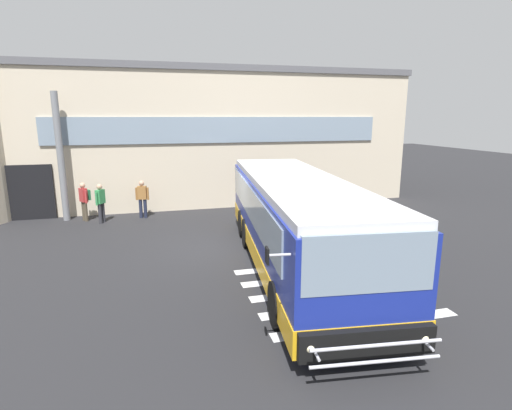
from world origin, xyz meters
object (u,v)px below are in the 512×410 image
Objects in this scene: passenger_by_doorway at (101,201)px; passenger_at_curb_edge at (142,197)px; entry_support_column at (61,158)px; bus_main_foreground at (295,224)px; passenger_near_column at (84,199)px.

passenger_by_doorway and passenger_at_curb_edge have the same top height.
entry_support_column is at bearing 150.22° from passenger_by_doorway.
bus_main_foreground is 8.58m from passenger_at_curb_edge.
passenger_near_column is at bearing 132.73° from bus_main_foreground.
passenger_at_curb_edge is at bearing -2.46° from passenger_near_column.
passenger_near_column is at bearing 141.78° from passenger_by_doorway.
entry_support_column reaches higher than passenger_by_doorway.
passenger_near_column is at bearing 177.54° from passenger_at_curb_edge.
passenger_by_doorway is at bearing -164.83° from passenger_at_curb_edge.
entry_support_column reaches higher than bus_main_foreground.
entry_support_column is at bearing 134.78° from bus_main_foreground.
entry_support_column is at bearing 158.87° from passenger_near_column.
entry_support_column is 3.25× the size of passenger_near_column.
bus_main_foreground is 6.63× the size of passenger_near_column.
passenger_near_column and passenger_at_curb_edge have the same top height.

